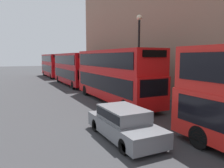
{
  "coord_description": "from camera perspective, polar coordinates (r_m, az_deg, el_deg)",
  "views": [
    {
      "loc": [
        -6.68,
        2.76,
        3.83
      ],
      "look_at": [
        0.48,
        17.34,
        1.8
      ],
      "focal_mm": 35.0,
      "sensor_mm": 36.0,
      "label": 1
    }
  ],
  "objects": [
    {
      "name": "pedestrian",
      "position": [
        43.21,
        -11.85,
        2.94
      ],
      "size": [
        0.36,
        0.36,
        1.73
      ],
      "color": "maroon",
      "rests_on": "ground"
    },
    {
      "name": "car_hatchback",
      "position": [
        10.44,
        3.05,
        -9.92
      ],
      "size": [
        1.87,
        4.64,
        1.46
      ],
      "color": "slate",
      "rests_on": "ground"
    },
    {
      "name": "bus_third_in_queue",
      "position": [
        30.15,
        -10.21,
        4.21
      ],
      "size": [
        2.59,
        11.16,
        4.28
      ],
      "color": "#A80F14",
      "rests_on": "ground"
    },
    {
      "name": "street_lamp",
      "position": [
        18.49,
        7.01,
        8.86
      ],
      "size": [
        0.44,
        0.44,
        7.24
      ],
      "color": "black",
      "rests_on": "ground"
    },
    {
      "name": "bus_second_in_queue",
      "position": [
        18.51,
        0.5,
        2.75
      ],
      "size": [
        2.59,
        11.26,
        4.39
      ],
      "color": "red",
      "rests_on": "ground"
    },
    {
      "name": "bus_trailing",
      "position": [
        43.29,
        -15.17,
        4.93
      ],
      "size": [
        2.59,
        10.75,
        4.28
      ],
      "color": "#A80F14",
      "rests_on": "ground"
    }
  ]
}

